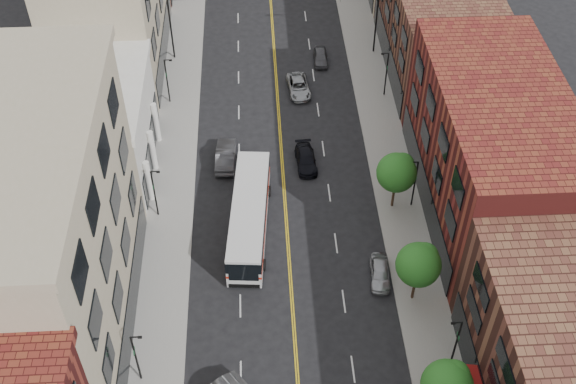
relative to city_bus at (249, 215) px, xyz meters
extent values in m
cube|color=gray|center=(-6.88, 13.15, -1.83)|extent=(4.00, 110.00, 0.15)
cube|color=gray|center=(13.12, 13.15, -1.83)|extent=(4.00, 110.00, 0.15)
cube|color=gray|center=(-13.88, -8.85, 7.10)|extent=(10.00, 22.00, 18.00)
cube|color=silver|center=(-13.88, 9.15, 2.10)|extent=(10.00, 14.00, 8.00)
cube|color=maroon|center=(20.12, 2.15, 4.10)|extent=(10.00, 22.00, 12.00)
cube|color=#562B22|center=(20.12, 23.15, 3.10)|extent=(10.00, 20.00, 10.00)
sphere|color=#1B5D1A|center=(12.92, -17.45, 2.65)|extent=(2.04, 2.04, 2.04)
cylinder|color=black|center=(12.42, -7.85, -0.50)|extent=(0.22, 0.22, 2.50)
sphere|color=#1B5D1A|center=(12.42, -7.85, 2.14)|extent=(3.40, 3.40, 3.40)
sphere|color=#1B5D1A|center=(12.92, -7.45, 2.65)|extent=(2.04, 2.04, 2.04)
cylinder|color=black|center=(12.42, 2.15, -0.50)|extent=(0.22, 0.22, 2.50)
sphere|color=#1B5D1A|center=(12.42, 2.15, 2.14)|extent=(3.40, 3.40, 3.40)
sphere|color=#1B5D1A|center=(12.92, 2.55, 2.65)|extent=(2.04, 2.04, 2.04)
cylinder|color=black|center=(-7.88, -13.85, 0.75)|extent=(0.14, 0.14, 5.00)
cylinder|color=black|center=(-7.53, -13.85, 3.25)|extent=(0.70, 0.10, 0.10)
cube|color=black|center=(-7.28, -13.85, 3.20)|extent=(0.28, 0.14, 0.14)
cube|color=#19592D|center=(-7.88, -13.85, 1.65)|extent=(0.04, 0.55, 0.35)
cylinder|color=black|center=(-7.88, 2.15, 0.75)|extent=(0.14, 0.14, 5.00)
cylinder|color=black|center=(-7.53, 2.15, 3.25)|extent=(0.70, 0.10, 0.10)
cube|color=black|center=(-7.28, 2.15, 3.20)|extent=(0.28, 0.14, 0.14)
cube|color=#19592D|center=(-7.88, 2.15, 1.65)|extent=(0.04, 0.55, 0.35)
cylinder|color=black|center=(-7.88, 18.15, 0.75)|extent=(0.14, 0.14, 5.00)
cylinder|color=black|center=(-7.53, 18.15, 3.25)|extent=(0.70, 0.10, 0.10)
cube|color=black|center=(-7.28, 18.15, 3.20)|extent=(0.28, 0.14, 0.14)
cube|color=#19592D|center=(-7.88, 18.15, 1.65)|extent=(0.04, 0.55, 0.35)
cylinder|color=black|center=(14.12, -13.85, 0.75)|extent=(0.14, 0.14, 5.00)
cylinder|color=black|center=(13.77, -13.85, 3.25)|extent=(0.70, 0.10, 0.10)
cube|color=black|center=(13.52, -13.85, 3.20)|extent=(0.28, 0.14, 0.14)
cube|color=#19592D|center=(14.12, -13.85, 1.65)|extent=(0.04, 0.55, 0.35)
cylinder|color=black|center=(14.12, 2.15, 0.75)|extent=(0.14, 0.14, 5.00)
cylinder|color=black|center=(13.77, 2.15, 3.25)|extent=(0.70, 0.10, 0.10)
cube|color=black|center=(13.52, 2.15, 3.20)|extent=(0.28, 0.14, 0.14)
cube|color=#19592D|center=(14.12, 2.15, 1.65)|extent=(0.04, 0.55, 0.35)
cylinder|color=black|center=(14.12, 18.15, 0.75)|extent=(0.14, 0.14, 5.00)
cylinder|color=black|center=(13.77, 18.15, 3.25)|extent=(0.70, 0.10, 0.10)
cube|color=black|center=(13.52, 18.15, 3.20)|extent=(0.28, 0.14, 0.14)
cube|color=#19592D|center=(14.12, 18.15, 1.65)|extent=(0.04, 0.55, 0.35)
cylinder|color=black|center=(-7.88, 26.15, 1.85)|extent=(0.18, 0.18, 7.20)
imported|color=black|center=(-3.88, 26.15, 4.85)|extent=(0.15, 0.18, 0.90)
cylinder|color=black|center=(14.12, 26.15, 1.85)|extent=(0.18, 0.18, 7.20)
cube|color=silver|center=(0.00, 0.01, -0.16)|extent=(3.81, 12.84, 3.06)
cube|color=black|center=(0.00, 0.01, 0.58)|extent=(3.85, 12.89, 1.11)
cube|color=#B41F0C|center=(0.00, 0.01, -0.48)|extent=(3.85, 12.89, 0.23)
cube|color=black|center=(-0.54, -6.32, 0.10)|extent=(2.32, 0.26, 1.69)
cylinder|color=black|center=(-1.74, -4.08, -1.39)|extent=(0.38, 1.03, 1.01)
cylinder|color=black|center=(1.03, -4.31, -1.39)|extent=(0.38, 1.03, 1.01)
cylinder|color=black|center=(-1.03, 4.33, -1.39)|extent=(0.38, 1.03, 1.01)
cylinder|color=black|center=(1.75, 4.09, -1.39)|extent=(0.38, 1.03, 1.01)
imported|color=#A2A5AA|center=(10.18, -5.70, -1.24)|extent=(1.92, 3.99, 1.31)
imported|color=#424247|center=(-2.10, 8.72, -1.08)|extent=(1.92, 5.03, 1.64)
imported|color=black|center=(5.30, 7.99, -1.26)|extent=(2.06, 4.49, 1.27)
imported|color=#95999C|center=(5.35, 19.29, -1.25)|extent=(2.61, 4.89, 1.31)
imported|color=#47464B|center=(8.09, 24.58, -1.27)|extent=(1.59, 3.76, 1.27)
camera|label=1|loc=(1.00, -41.42, 43.15)|focal=45.00mm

